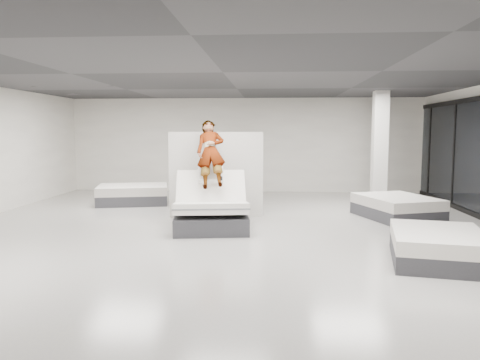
{
  "coord_description": "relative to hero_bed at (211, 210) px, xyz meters",
  "views": [
    {
      "loc": [
        0.97,
        -9.07,
        2.08
      ],
      "look_at": [
        0.24,
        1.22,
        1.0
      ],
      "focal_mm": 35.0,
      "sensor_mm": 36.0,
      "label": 1
    }
  ],
  "objects": [
    {
      "name": "column",
      "position": [
        4.35,
        3.73,
        1.22
      ],
      "size": [
        0.4,
        0.4,
        3.2
      ],
      "primitive_type": "cube",
      "color": "silver",
      "rests_on": "floor"
    },
    {
      "name": "flat_bed_right_far",
      "position": [
        4.29,
        1.47,
        -0.12
      ],
      "size": [
        1.99,
        2.28,
        0.53
      ],
      "color": "#323236",
      "rests_on": "floor"
    },
    {
      "name": "hero_bed",
      "position": [
        0.0,
        0.0,
        0.0
      ],
      "size": [
        1.77,
        2.19,
        1.31
      ],
      "color": "#323236",
      "rests_on": "floor"
    },
    {
      "name": "room",
      "position": [
        0.35,
        -0.77,
        1.22
      ],
      "size": [
        14.0,
        14.04,
        3.2
      ],
      "color": "#ABA8A1",
      "rests_on": "ground"
    },
    {
      "name": "remote",
      "position": [
        0.22,
        0.02,
        0.69
      ],
      "size": [
        0.07,
        0.15,
        0.08
      ],
      "primitive_type": "cube",
      "rotation": [
        0.35,
        0.0,
        0.14
      ],
      "color": "black",
      "rests_on": "person"
    },
    {
      "name": "divider_panel",
      "position": [
        -0.05,
        1.36,
        0.65
      ],
      "size": [
        2.26,
        0.45,
        2.06
      ],
      "primitive_type": "cube",
      "rotation": [
        0.0,
        0.0,
        0.15
      ],
      "color": "silver",
      "rests_on": "floor"
    },
    {
      "name": "person",
      "position": [
        -0.05,
        0.33,
        0.9
      ],
      "size": [
        0.84,
        1.7,
        1.34
      ],
      "primitive_type": "imported",
      "rotation": [
        0.94,
        0.0,
        0.14
      ],
      "color": "slate",
      "rests_on": "hero_bed"
    },
    {
      "name": "flat_bed_right_near",
      "position": [
        3.95,
        -2.34,
        -0.13
      ],
      "size": [
        1.7,
        2.06,
        0.5
      ],
      "color": "#323236",
      "rests_on": "floor"
    },
    {
      "name": "flat_bed_left_far",
      "position": [
        -2.7,
        3.25,
        -0.12
      ],
      "size": [
        2.22,
        1.86,
        0.53
      ],
      "color": "#323236",
      "rests_on": "floor"
    }
  ]
}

